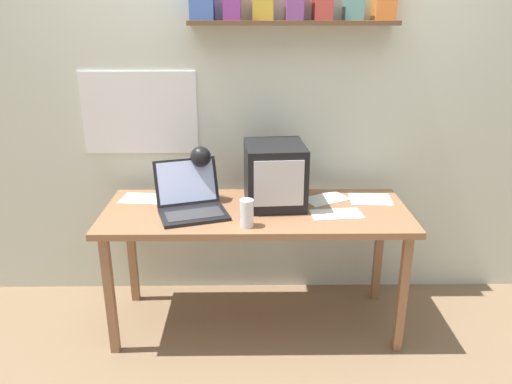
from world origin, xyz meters
The scene contains 12 objects.
ground_plane centered at (0.00, 0.00, 0.00)m, with size 12.00×12.00×0.00m, color #83684B.
back_wall centered at (0.00, 0.44, 1.31)m, with size 5.60×0.24×2.60m.
corner_desk centered at (0.00, 0.00, 0.66)m, with size 1.65×0.64×0.72m.
crt_monitor centered at (0.10, 0.08, 0.89)m, with size 0.34×0.38×0.34m.
laptop centered at (-0.35, -0.02, 0.79)m, with size 0.43×0.44×0.25m.
desk_lamp centered at (-0.30, 0.15, 0.95)m, with size 0.11×0.18×0.32m.
juice_glass centered at (-0.05, -0.23, 0.79)m, with size 0.07×0.07×0.14m.
computer_mouse centered at (-0.05, -0.12, 0.74)m, with size 0.06×0.11×0.03m.
printed_handout centered at (0.40, 0.15, 0.72)m, with size 0.30×0.25×0.00m.
loose_paper_near_laptop centered at (-0.64, 0.16, 0.72)m, with size 0.28×0.20×0.00m.
loose_paper_near_monitor centered at (0.66, 0.14, 0.72)m, with size 0.25×0.20×0.00m.
open_notebook centered at (0.43, -0.08, 0.72)m, with size 0.28×0.17×0.00m.
Camera 1 is at (-0.03, -2.51, 1.74)m, focal length 35.00 mm.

